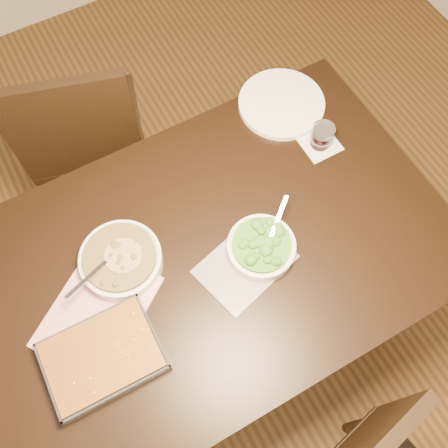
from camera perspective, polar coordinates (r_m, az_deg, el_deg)
name	(u,v)px	position (r m, az deg, el deg)	size (l,w,h in m)	color
ground	(215,319)	(2.15, -1.08, -10.79)	(4.00, 4.00, 0.00)	#422913
table	(211,264)	(1.53, -1.50, -4.64)	(1.40, 0.90, 0.75)	black
magazine_a	(98,311)	(1.42, -14.25, -9.64)	(0.32, 0.24, 0.01)	#B5334F
magazine_b	(245,264)	(1.42, 2.45, -4.60)	(0.26, 0.18, 0.00)	#27292F
coaster	(320,144)	(1.64, 10.87, 9.02)	(0.11, 0.11, 0.00)	white
stew_bowl	(121,260)	(1.42, -11.70, -4.00)	(0.25, 0.23, 0.09)	white
broccoli_bowl	(261,247)	(1.42, 4.28, -2.64)	(0.20, 0.20, 0.08)	white
baking_dish	(103,357)	(1.36, -13.68, -14.53)	(0.30, 0.22, 0.05)	silver
wine_tumbler	(322,136)	(1.61, 11.13, 9.88)	(0.07, 0.07, 0.08)	black
dinner_plate	(281,104)	(1.71, 6.58, 13.50)	(0.29, 0.29, 0.02)	white
chair_far	(83,134)	(2.00, -15.78, 9.92)	(0.54, 0.54, 0.92)	black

